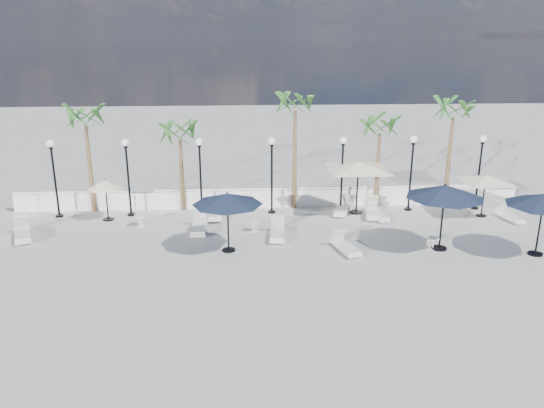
{
  "coord_description": "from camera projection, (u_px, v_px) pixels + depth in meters",
  "views": [
    {
      "loc": [
        -1.5,
        -18.81,
        8.51
      ],
      "look_at": [
        -0.18,
        3.22,
        1.5
      ],
      "focal_mm": 35.0,
      "sensor_mm": 36.0,
      "label": 1
    }
  ],
  "objects": [
    {
      "name": "lounger_8",
      "position": [
        510.0,
        216.0,
        25.58
      ],
      "size": [
        0.86,
        1.73,
        0.62
      ],
      "rotation": [
        0.0,
        0.0,
        0.2
      ],
      "color": "silver",
      "rests_on": "ground"
    },
    {
      "name": "side_table_1",
      "position": [
        254.0,
        226.0,
        24.09
      ],
      "size": [
        0.47,
        0.47,
        0.45
      ],
      "color": "silver",
      "rests_on": "ground"
    },
    {
      "name": "ground",
      "position": [
        282.0,
        266.0,
        20.55
      ],
      "size": [
        100.0,
        100.0,
        0.0
      ],
      "primitive_type": "plane",
      "color": "#AFAEA9",
      "rests_on": "ground"
    },
    {
      "name": "lounger_3",
      "position": [
        277.0,
        232.0,
        23.37
      ],
      "size": [
        0.8,
        2.0,
        0.73
      ],
      "rotation": [
        0.0,
        0.0,
        -0.08
      ],
      "color": "silver",
      "rests_on": "ground"
    },
    {
      "name": "lounger_0",
      "position": [
        22.0,
        233.0,
        23.22
      ],
      "size": [
        1.35,
        2.12,
        0.76
      ],
      "rotation": [
        0.0,
        0.0,
        0.38
      ],
      "color": "silver",
      "rests_on": "ground"
    },
    {
      "name": "parasol_navy_right",
      "position": [
        544.0,
        200.0,
        20.91
      ],
      "size": [
        2.95,
        2.95,
        2.64
      ],
      "color": "black",
      "rests_on": "ground"
    },
    {
      "name": "parasol_cream_small",
      "position": [
        105.0,
        185.0,
        25.16
      ],
      "size": [
        1.68,
        1.68,
        2.06
      ],
      "color": "black",
      "rests_on": "ground"
    },
    {
      "name": "lamppost_2",
      "position": [
        200.0,
        166.0,
        25.78
      ],
      "size": [
        0.36,
        0.36,
        3.84
      ],
      "color": "black",
      "rests_on": "ground"
    },
    {
      "name": "side_table_0",
      "position": [
        140.0,
        220.0,
        24.7
      ],
      "size": [
        0.56,
        0.56,
        0.54
      ],
      "color": "silver",
      "rests_on": "ground"
    },
    {
      "name": "balustrade",
      "position": [
        271.0,
        198.0,
        27.55
      ],
      "size": [
        26.0,
        0.3,
        1.01
      ],
      "color": "white",
      "rests_on": "ground"
    },
    {
      "name": "lamppost_3",
      "position": [
        272.0,
        165.0,
        25.98
      ],
      "size": [
        0.36,
        0.36,
        3.84
      ],
      "color": "black",
      "rests_on": "ground"
    },
    {
      "name": "parasol_navy_mid",
      "position": [
        445.0,
        192.0,
        21.42
      ],
      "size": [
        3.17,
        3.17,
        2.84
      ],
      "color": "black",
      "rests_on": "ground"
    },
    {
      "name": "lamppost_4",
      "position": [
        342.0,
        164.0,
        26.18
      ],
      "size": [
        0.36,
        0.36,
        3.84
      ],
      "color": "black",
      "rests_on": "ground"
    },
    {
      "name": "parasol_cream_sq_b",
      "position": [
        486.0,
        176.0,
        25.59
      ],
      "size": [
        4.48,
        4.48,
        2.25
      ],
      "color": "black",
      "rests_on": "ground"
    },
    {
      "name": "lounger_5",
      "position": [
        378.0,
        214.0,
        25.83
      ],
      "size": [
        0.88,
        1.76,
        0.63
      ],
      "rotation": [
        0.0,
        0.0,
        0.21
      ],
      "color": "silver",
      "rests_on": "ground"
    },
    {
      "name": "lamppost_6",
      "position": [
        480.0,
        162.0,
        26.58
      ],
      "size": [
        0.36,
        0.36,
        3.84
      ],
      "color": "black",
      "rests_on": "ground"
    },
    {
      "name": "lamppost_1",
      "position": [
        127.0,
        167.0,
        25.59
      ],
      "size": [
        0.36,
        0.36,
        3.84
      ],
      "color": "black",
      "rests_on": "ground"
    },
    {
      "name": "lounger_6",
      "position": [
        346.0,
        246.0,
        21.85
      ],
      "size": [
        1.02,
        1.89,
        0.67
      ],
      "rotation": [
        0.0,
        0.0,
        0.26
      ],
      "color": "silver",
      "rests_on": "ground"
    },
    {
      "name": "lounger_7",
      "position": [
        372.0,
        211.0,
        26.19
      ],
      "size": [
        0.98,
        2.13,
        0.77
      ],
      "rotation": [
        0.0,
        0.0,
        -0.16
      ],
      "color": "silver",
      "rests_on": "ground"
    },
    {
      "name": "parasol_cream_sq_a",
      "position": [
        359.0,
        162.0,
        25.9
      ],
      "size": [
        5.81,
        5.81,
        2.85
      ],
      "color": "black",
      "rests_on": "ground"
    },
    {
      "name": "lounger_1",
      "position": [
        199.0,
        226.0,
        24.08
      ],
      "size": [
        0.69,
        2.08,
        0.78
      ],
      "rotation": [
        0.0,
        0.0,
        0.01
      ],
      "color": "silver",
      "rests_on": "ground"
    },
    {
      "name": "lounger_2",
      "position": [
        212.0,
        212.0,
        25.99
      ],
      "size": [
        1.01,
        2.18,
        0.78
      ],
      "rotation": [
        0.0,
        0.0,
        0.17
      ],
      "color": "silver",
      "rests_on": "ground"
    },
    {
      "name": "palm_4",
      "position": [
        453.0,
        115.0,
        26.59
      ],
      "size": [
        2.6,
        2.6,
        5.7
      ],
      "color": "brown",
      "rests_on": "ground"
    },
    {
      "name": "palm_1",
      "position": [
        180.0,
        137.0,
        26.11
      ],
      "size": [
        2.6,
        2.6,
        4.7
      ],
      "color": "brown",
      "rests_on": "ground"
    },
    {
      "name": "parasol_navy_left",
      "position": [
        227.0,
        199.0,
        21.31
      ],
      "size": [
        2.88,
        2.88,
        2.54
      ],
      "color": "black",
      "rests_on": "ground"
    },
    {
      "name": "lamppost_0",
      "position": [
        53.0,
        168.0,
        25.39
      ],
      "size": [
        0.36,
        0.36,
        3.84
      ],
      "color": "black",
      "rests_on": "ground"
    },
    {
      "name": "lounger_4",
      "position": [
        342.0,
        209.0,
        26.6
      ],
      "size": [
        1.18,
        2.0,
        0.71
      ],
      "rotation": [
        0.0,
        0.0,
        -0.32
      ],
      "color": "silver",
      "rests_on": "ground"
    },
    {
      "name": "palm_0",
      "position": [
        85.0,
        122.0,
        25.61
      ],
      "size": [
        2.6,
        2.6,
        5.5
      ],
      "color": "brown",
      "rests_on": "ground"
    },
    {
      "name": "palm_2",
      "position": [
        295.0,
        108.0,
        26.02
      ],
      "size": [
        2.6,
        2.6,
        6.1
      ],
      "color": "brown",
      "rests_on": "ground"
    },
    {
      "name": "side_table_2",
      "position": [
        433.0,
        242.0,
        22.13
      ],
      "size": [
        0.49,
        0.49,
        0.48
      ],
      "color": "silver",
      "rests_on": "ground"
    },
    {
      "name": "lamppost_5",
      "position": [
        412.0,
        163.0,
        26.38
      ],
      "size": [
        0.36,
        0.36,
        3.84
      ],
      "color": "black",
      "rests_on": "ground"
    },
    {
      "name": "palm_3",
      "position": [
        380.0,
        131.0,
        26.62
      ],
      "size": [
        2.6,
        2.6,
        4.9
      ],
      "color": "brown",
      "rests_on": "ground"
    }
  ]
}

